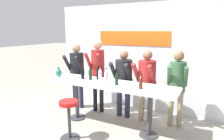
{
  "coord_description": "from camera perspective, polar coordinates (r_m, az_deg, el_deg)",
  "views": [
    {
      "loc": [
        1.87,
        -3.49,
        2.04
      ],
      "look_at": [
        0.0,
        0.1,
        1.21
      ],
      "focal_mm": 32.0,
      "sensor_mm": 36.0,
      "label": 1
    }
  ],
  "objects": [
    {
      "name": "wine_bottle_0",
      "position": [
        4.34,
        -6.23,
        -1.09
      ],
      "size": [
        0.07,
        0.07,
        0.29
      ],
      "color": "black",
      "rests_on": "tasting_table"
    },
    {
      "name": "person_center",
      "position": [
        4.36,
        9.85,
        -2.51
      ],
      "size": [
        0.49,
        0.57,
        1.61
      ],
      "rotation": [
        0.0,
        0.0,
        -0.13
      ],
      "color": "gray",
      "rests_on": "ground_plane"
    },
    {
      "name": "decorative_vase",
      "position": [
        4.79,
        -14.98,
        -0.76
      ],
      "size": [
        0.13,
        0.13,
        0.22
      ],
      "color": "#1E665B",
      "rests_on": "tasting_table"
    },
    {
      "name": "person_center_left",
      "position": [
        4.58,
        3.31,
        -1.95
      ],
      "size": [
        0.47,
        0.54,
        1.58
      ],
      "rotation": [
        0.0,
        0.0,
        -0.03
      ],
      "color": "#23283D",
      "rests_on": "ground_plane"
    },
    {
      "name": "wine_bottle_1",
      "position": [
        3.69,
        8.24,
        -3.38
      ],
      "size": [
        0.07,
        0.07,
        0.29
      ],
      "color": "#4C1E0F",
      "rests_on": "tasting_table"
    },
    {
      "name": "wine_bottle_6",
      "position": [
        4.45,
        -8.38,
        -0.78
      ],
      "size": [
        0.07,
        0.07,
        0.3
      ],
      "color": "black",
      "rests_on": "tasting_table"
    },
    {
      "name": "person_center_right",
      "position": [
        4.29,
        18.13,
        -2.89
      ],
      "size": [
        0.44,
        0.54,
        1.62
      ],
      "rotation": [
        0.0,
        0.0,
        0.14
      ],
      "color": "gray",
      "rests_on": "ground_plane"
    },
    {
      "name": "bar_stool",
      "position": [
        3.87,
        -12.2,
        -12.21
      ],
      "size": [
        0.36,
        0.36,
        0.75
      ],
      "color": "#333338",
      "rests_on": "ground_plane"
    },
    {
      "name": "wine_bottle_2",
      "position": [
        4.01,
        -1.72,
        -1.88
      ],
      "size": [
        0.07,
        0.07,
        0.32
      ],
      "color": "#B7BCC1",
      "rests_on": "tasting_table"
    },
    {
      "name": "wine_bottle_5",
      "position": [
        3.91,
        1.36,
        -2.54
      ],
      "size": [
        0.07,
        0.07,
        0.27
      ],
      "color": "black",
      "rests_on": "tasting_table"
    },
    {
      "name": "back_wall",
      "position": [
        5.21,
        6.21,
        3.81
      ],
      "size": [
        4.37,
        0.12,
        2.67
      ],
      "color": "silver",
      "rests_on": "ground_plane"
    },
    {
      "name": "ground_plane",
      "position": [
        4.45,
        -0.61,
        -15.68
      ],
      "size": [
        40.0,
        40.0,
        0.0
      ],
      "primitive_type": "plane",
      "color": "gray"
    },
    {
      "name": "tasting_table",
      "position": [
        4.14,
        -0.63,
        -5.34
      ],
      "size": [
        2.77,
        0.66,
        0.96
      ],
      "color": "white",
      "rests_on": "ground_plane"
    },
    {
      "name": "wine_glass_0",
      "position": [
        3.83,
        6.81,
        -2.92
      ],
      "size": [
        0.07,
        0.07,
        0.18
      ],
      "color": "silver",
      "rests_on": "tasting_table"
    },
    {
      "name": "wine_bottle_4",
      "position": [
        4.38,
        -3.97,
        -0.83
      ],
      "size": [
        0.08,
        0.08,
        0.3
      ],
      "color": "black",
      "rests_on": "tasting_table"
    },
    {
      "name": "wine_bottle_3",
      "position": [
        4.28,
        -3.41,
        -1.28
      ],
      "size": [
        0.08,
        0.08,
        0.28
      ],
      "color": "#B7BCC1",
      "rests_on": "tasting_table"
    },
    {
      "name": "person_left",
      "position": [
        4.84,
        -4.11,
        0.87
      ],
      "size": [
        0.42,
        0.56,
        1.81
      ],
      "rotation": [
        0.0,
        0.0,
        0.11
      ],
      "color": "black",
      "rests_on": "ground_plane"
    },
    {
      "name": "person_far_left",
      "position": [
        5.2,
        -10.0,
        0.36
      ],
      "size": [
        0.46,
        0.56,
        1.68
      ],
      "rotation": [
        0.0,
        0.0,
        0.09
      ],
      "color": "#23283D",
      "rests_on": "ground_plane"
    }
  ]
}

